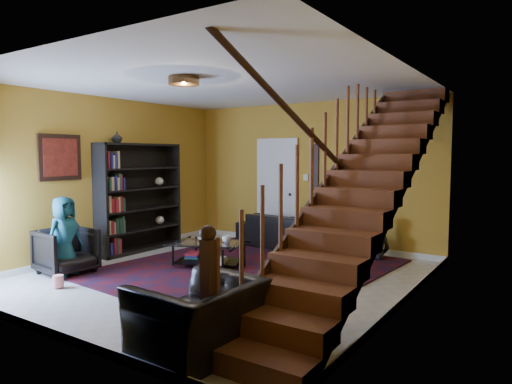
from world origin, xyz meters
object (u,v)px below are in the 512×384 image
(bookshelf, at_px, (140,199))
(armchair_right, at_px, (198,319))
(coffee_table, at_px, (208,253))
(armchair_left, at_px, (66,251))
(sofa, at_px, (294,232))

(bookshelf, height_order, armchair_right, bookshelf)
(bookshelf, relative_size, coffee_table, 1.64)
(bookshelf, bearing_deg, armchair_left, -78.79)
(armchair_right, bearing_deg, bookshelf, -123.42)
(bookshelf, distance_m, sofa, 2.96)
(armchair_left, bearing_deg, armchair_right, -100.65)
(sofa, relative_size, armchair_left, 2.95)
(sofa, height_order, armchair_left, armchair_left)
(sofa, relative_size, coffee_table, 1.83)
(sofa, bearing_deg, armchair_right, 114.21)
(sofa, relative_size, armchair_right, 2.15)
(armchair_left, bearing_deg, bookshelf, 17.37)
(armchair_right, height_order, coffee_table, armchair_right)
(bookshelf, height_order, armchair_left, bookshelf)
(coffee_table, bearing_deg, bookshelf, 170.77)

